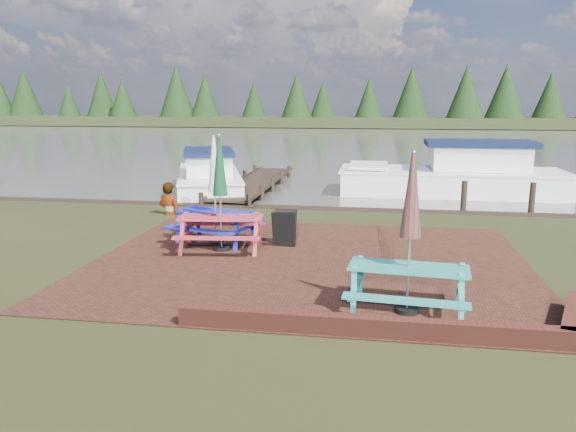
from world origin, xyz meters
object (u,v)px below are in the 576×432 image
at_px(person, 168,183).
at_px(boat_jetty, 209,179).
at_px(picnic_table_red, 221,211).
at_px(picnic_table_blue, 215,206).
at_px(chalkboard, 284,228).
at_px(jetty, 254,183).
at_px(picnic_table_teal, 409,259).
at_px(boat_near, 456,177).

bearing_deg(person, boat_jetty, -72.63).
xyz_separation_m(picnic_table_red, picnic_table_blue, (-0.33, 0.68, -0.03)).
bearing_deg(chalkboard, boat_jetty, 120.85).
xyz_separation_m(picnic_table_blue, chalkboard, (1.67, -0.10, -0.45)).
bearing_deg(chalkboard, jetty, 109.85).
bearing_deg(picnic_table_blue, person, 144.11).
height_order(jetty, boat_jetty, boat_jetty).
distance_m(picnic_table_teal, person, 9.58).
bearing_deg(picnic_table_red, boat_jetty, 101.44).
bearing_deg(boat_jetty, picnic_table_blue, -90.18).
relative_size(boat_jetty, person, 3.61).
distance_m(picnic_table_blue, boat_jetty, 8.52).
bearing_deg(person, boat_near, -131.34).
relative_size(picnic_table_red, person, 1.35).
height_order(picnic_table_red, person, picnic_table_red).
distance_m(picnic_table_teal, chalkboard, 4.64).
xyz_separation_m(chalkboard, boat_jetty, (-4.34, 8.18, -0.06)).
bearing_deg(picnic_table_red, person, 118.23).
distance_m(picnic_table_blue, boat_near, 11.49).
xyz_separation_m(chalkboard, person, (-4.00, 3.12, 0.53)).
distance_m(jetty, person, 6.15).
distance_m(chalkboard, person, 5.10).
xyz_separation_m(picnic_table_teal, person, (-6.63, 6.91, 0.06)).
distance_m(chalkboard, boat_near, 10.69).
bearing_deg(person, picnic_table_red, 139.18).
distance_m(picnic_table_red, boat_near, 11.87).
bearing_deg(jetty, person, -101.63).
relative_size(picnic_table_red, boat_near, 0.31).
relative_size(jetty, person, 4.71).
height_order(picnic_table_red, boat_near, picnic_table_red).
distance_m(picnic_table_teal, jetty, 13.99).
height_order(picnic_table_blue, boat_jetty, picnic_table_blue).
bearing_deg(picnic_table_red, chalkboard, 15.83).
bearing_deg(picnic_table_red, jetty, 90.95).
relative_size(picnic_table_teal, picnic_table_red, 0.99).
bearing_deg(jetty, boat_jetty, -150.13).
bearing_deg(boat_jetty, person, -104.60).
bearing_deg(boat_near, picnic_table_red, 147.85).
xyz_separation_m(boat_jetty, boat_near, (9.33, 1.27, 0.10)).
bearing_deg(boat_near, picnic_table_blue, 144.66).
distance_m(picnic_table_teal, picnic_table_blue, 5.80).
bearing_deg(picnic_table_blue, picnic_table_red, -47.98).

